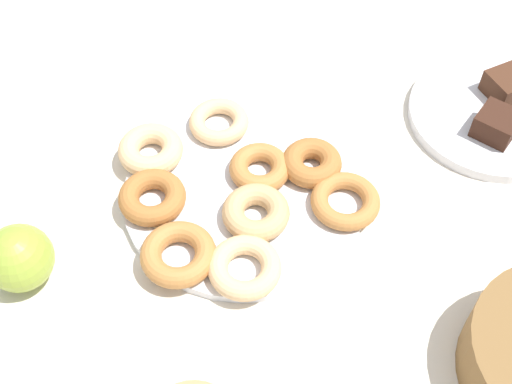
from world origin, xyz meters
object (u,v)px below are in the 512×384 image
at_px(donut_plate, 244,193).
at_px(cake_plate, 492,115).
at_px(donut_5, 245,268).
at_px(donut_8, 151,150).
at_px(donut_4, 219,122).
at_px(donut_3, 345,201).
at_px(donut_2, 312,163).
at_px(donut_7, 256,213).
at_px(donut_1, 152,197).
at_px(donut_0, 178,254).
at_px(brownie_far, 497,124).
at_px(brownie_near, 507,85).
at_px(donut_6, 260,168).
at_px(apple, 19,258).

height_order(donut_plate, cake_plate, cake_plate).
xyz_separation_m(donut_5, donut_8, (0.01, -0.23, 0.00)).
relative_size(donut_4, donut_5, 0.94).
height_order(donut_3, donut_8, donut_8).
relative_size(donut_2, cake_plate, 0.33).
distance_m(donut_plate, donut_5, 0.13).
bearing_deg(donut_2, donut_plate, -10.61).
height_order(donut_2, donut_7, same).
xyz_separation_m(donut_1, donut_3, (-0.21, 0.14, -0.00)).
distance_m(donut_2, donut_7, 0.11).
relative_size(donut_0, donut_3, 1.04).
relative_size(donut_0, brownie_far, 1.73).
bearing_deg(donut_8, donut_1, 64.84).
bearing_deg(brownie_near, cake_plate, 26.57).
height_order(donut_0, donut_5, donut_0).
height_order(donut_0, donut_4, donut_0).
bearing_deg(donut_6, brownie_far, 160.46).
xyz_separation_m(donut_1, donut_2, (-0.21, 0.06, 0.00)).
relative_size(donut_plate, donut_6, 3.93).
bearing_deg(brownie_near, donut_2, -6.04).
xyz_separation_m(donut_0, donut_4, (-0.15, -0.17, -0.00)).
xyz_separation_m(donut_0, donut_2, (-0.22, -0.03, 0.00)).
height_order(donut_0, brownie_near, brownie_near).
height_order(donut_5, donut_7, donut_7).
bearing_deg(brownie_near, donut_5, 6.66).
xyz_separation_m(donut_0, apple, (0.17, -0.09, 0.02)).
distance_m(donut_0, cake_plate, 0.51).
xyz_separation_m(donut_2, brownie_far, (-0.26, 0.08, 0.01)).
relative_size(donut_4, donut_6, 1.03).
distance_m(donut_3, donut_7, 0.12).
bearing_deg(donut_5, donut_2, -150.59).
bearing_deg(cake_plate, donut_2, -10.37).
relative_size(donut_2, apple, 0.98).
height_order(brownie_near, apple, apple).
bearing_deg(apple, cake_plate, 171.00).
xyz_separation_m(donut_5, brownie_far, (-0.42, -0.01, 0.01)).
height_order(donut_1, brownie_far, brownie_far).
relative_size(donut_0, donut_6, 1.14).
bearing_deg(apple, donut_5, 147.37).
bearing_deg(donut_1, donut_0, 82.82).
bearing_deg(donut_7, donut_8, -67.92).
relative_size(donut_8, brownie_near, 1.64).
xyz_separation_m(donut_4, cake_plate, (-0.36, 0.19, -0.02)).
height_order(cake_plate, brownie_near, brownie_near).
distance_m(donut_1, donut_5, 0.16).
distance_m(donut_2, brownie_far, 0.27).
xyz_separation_m(donut_3, donut_4, (0.07, -0.21, -0.00)).
bearing_deg(donut_2, donut_4, -63.29).
xyz_separation_m(donut_5, donut_7, (-0.05, -0.06, 0.00)).
height_order(donut_8, cake_plate, donut_8).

